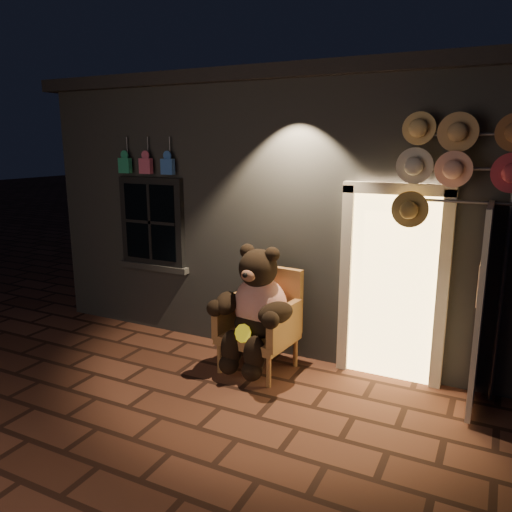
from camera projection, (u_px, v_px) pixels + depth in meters
The scene contains 5 objects.
ground at pixel (220, 407), 5.01m from camera, with size 60.00×60.00×0.00m, color brown.
shop_building at pixel (343, 197), 8.11m from camera, with size 7.30×5.95×3.51m.
wicker_armchair at pixel (262, 319), 5.81m from camera, with size 0.88×0.81×1.18m.
teddy_bear at pixel (256, 308), 5.64m from camera, with size 1.03×0.84×1.42m.
hat_rack at pixel (477, 160), 4.68m from camera, with size 1.65×0.22×2.91m.
Camera 1 is at (2.35, -3.91, 2.60)m, focal length 35.00 mm.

